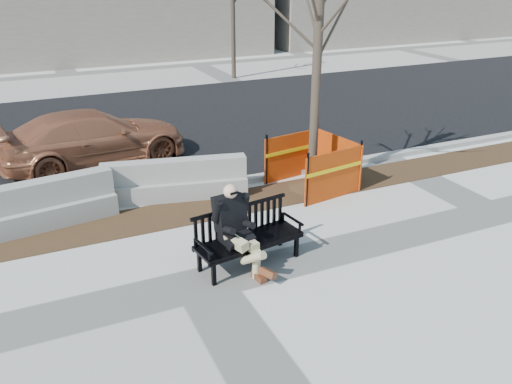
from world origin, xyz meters
TOP-DOWN VIEW (x-y plane):
  - ground at (0.00, 0.00)m, footprint 120.00×120.00m
  - mulch_strip at (0.00, 2.60)m, footprint 40.00×1.20m
  - asphalt_street at (0.00, 8.80)m, footprint 60.00×10.40m
  - curb at (0.00, 3.55)m, footprint 60.00×0.25m
  - bench at (0.90, 0.24)m, footprint 1.94×0.94m
  - seated_man at (0.65, 0.25)m, footprint 0.78×1.13m
  - tree_fence at (3.51, 2.67)m, footprint 2.69×2.69m
  - sedan at (-0.66, 6.32)m, footprint 4.82×2.54m
  - jersey_barrier_left at (-2.38, 3.12)m, footprint 3.31×1.11m
  - jersey_barrier_right at (0.56, 3.39)m, footprint 3.11×1.24m
  - far_tree_right at (6.55, 14.75)m, footprint 2.34×2.34m

SIDE VIEW (x-z plane):
  - ground at x=0.00m, z-range 0.00..0.00m
  - bench at x=0.90m, z-range -0.49..0.49m
  - seated_man at x=0.65m, z-range -0.74..0.74m
  - tree_fence at x=3.51m, z-range -2.93..2.93m
  - sedan at x=-0.66m, z-range -0.67..0.67m
  - jersey_barrier_left at x=-2.38m, z-range -0.47..0.47m
  - jersey_barrier_right at x=0.56m, z-range -0.44..0.44m
  - far_tree_right at x=6.55m, z-range -2.88..2.88m
  - asphalt_street at x=0.00m, z-range 0.00..0.01m
  - mulch_strip at x=0.00m, z-range -0.01..0.01m
  - curb at x=0.00m, z-range 0.00..0.12m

